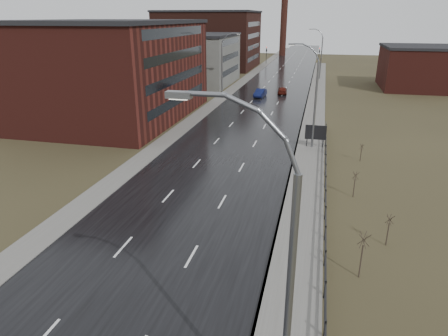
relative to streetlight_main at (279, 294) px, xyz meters
The scene contains 23 objects.
road 58.93m from the streetlight_main, 98.31° to the left, with size 14.00×300.00×0.06m, color black.
sidewalk_right 33.54m from the streetlight_main, 89.78° to the left, with size 3.20×180.00×0.18m, color #595651.
curb_right 33.57m from the streetlight_main, 92.42° to the left, with size 0.16×180.00×0.18m, color slate.
sidewalk_left 60.65m from the streetlight_main, 106.04° to the left, with size 2.40×260.00×0.12m, color #595651.
warehouse_near 52.13m from the streetlight_main, 124.42° to the left, with size 22.44×28.56×13.50m.
warehouse_mid 80.48m from the streetlight_main, 109.20° to the left, with size 16.32×20.40×10.50m.
warehouse_far 110.59m from the streetlight_main, 106.53° to the left, with size 26.52×24.48×15.50m.
building_right 82.95m from the streetlight_main, 74.74° to the left, with size 18.36×16.32×8.50m.
smokestack 149.01m from the streetlight_main, 95.58° to the left, with size 2.70×2.70×30.70m.
streetlight_main is the anchor object (origin of this frame).
streetlight_right_mid 34.01m from the streetlight_main, 89.95° to the left, with size 3.36×0.28×11.35m.
streetlight_left 62.15m from the streetlight_main, 105.08° to the left, with size 3.36×0.28×11.35m.
streetlight_right_far 88.01m from the streetlight_main, 89.98° to the left, with size 3.36×0.28×11.35m.
guardrail 17.27m from the streetlight_main, 83.61° to the left, with size 0.10×53.05×1.10m.
shrub_c 11.86m from the streetlight_main, 70.07° to the left, with size 0.67×0.71×2.85m.
shrub_d 16.13m from the streetlight_main, 68.23° to the left, with size 0.52×0.55×2.19m.
shrub_e 22.43m from the streetlight_main, 79.28° to the left, with size 0.53×0.56×2.22m.
shrub_f 31.67m from the streetlight_main, 80.21° to the left, with size 0.44×0.46×1.83m.
billboard 34.31m from the streetlight_main, 88.94° to the left, with size 2.32×0.17×2.68m.
traffic_light_left 119.16m from the streetlight_main, 97.95° to the left, with size 0.58×2.73×5.30m.
traffic_light_right 118.01m from the streetlight_main, 90.23° to the left, with size 0.58×2.73×5.30m.
car_near 63.85m from the streetlight_main, 98.99° to the left, with size 1.56×4.47×1.47m, color #0D1443.
car_far 67.40m from the streetlight_main, 95.36° to the left, with size 1.69×4.19×1.43m, color #50140D.
Camera 1 is at (9.18, -8.03, 13.91)m, focal length 32.00 mm.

